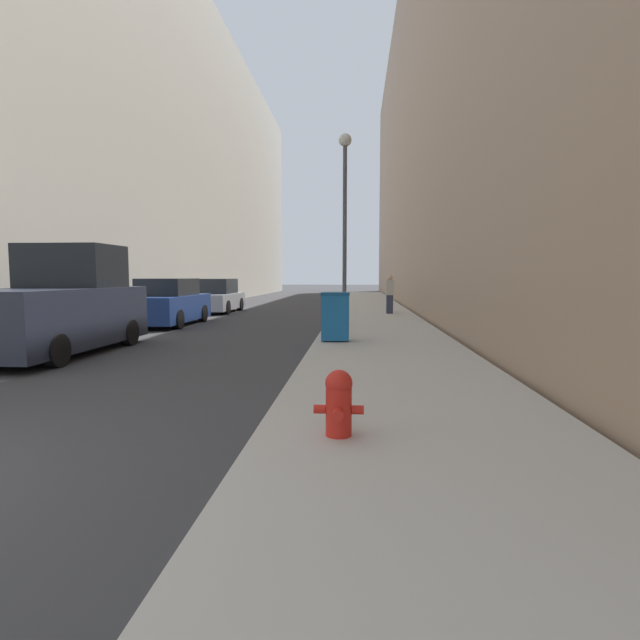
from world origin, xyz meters
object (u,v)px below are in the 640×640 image
pedestrian_on_sidewalk (390,294)px  lamppost (345,208)px  trash_bin (335,316)px  pickup_truck (56,308)px  fire_hydrant (339,401)px  parked_sedan_far (216,297)px  parked_sedan_near (169,304)px

pedestrian_on_sidewalk → lamppost: bearing=-107.9°
trash_bin → lamppost: lamppost is taller
pedestrian_on_sidewalk → pickup_truck: bearing=-126.5°
fire_hydrant → trash_bin: trash_bin is taller
trash_bin → pickup_truck: (-6.14, -1.62, 0.27)m
parked_sedan_far → pedestrian_on_sidewalk: pedestrian_on_sidewalk is taller
fire_hydrant → parked_sedan_far: size_ratio=0.15×
lamppost → trash_bin: bearing=-92.0°
fire_hydrant → pickup_truck: size_ratio=0.14×
pedestrian_on_sidewalk → parked_sedan_far: bearing=167.0°
trash_bin → parked_sedan_far: bearing=119.0°
lamppost → parked_sedan_near: (-6.24, 1.21, -3.09)m
trash_bin → parked_sedan_near: size_ratio=0.28×
pickup_truck → parked_sedan_near: 6.54m
parked_sedan_near → pedestrian_on_sidewalk: (8.04, 4.37, 0.19)m
parked_sedan_near → pedestrian_on_sidewalk: 9.15m
lamppost → parked_sedan_far: (-6.32, 7.46, -3.12)m
fire_hydrant → parked_sedan_far: (-6.54, 18.50, 0.26)m
pickup_truck → parked_sedan_far: bearing=90.3°
fire_hydrant → parked_sedan_near: parked_sedan_near is taller
parked_sedan_near → parked_sedan_far: parked_sedan_near is taller
pickup_truck → parked_sedan_far: size_ratio=1.14×
lamppost → pedestrian_on_sidewalk: size_ratio=3.68×
pickup_truck → pedestrian_on_sidewalk: 13.57m
parked_sedan_far → pedestrian_on_sidewalk: size_ratio=2.63×
trash_bin → lamppost: 4.84m
lamppost → pickup_truck: (-6.27, -5.33, -2.84)m
lamppost → pickup_truck: bearing=-139.6°
trash_bin → parked_sedan_far: 12.77m
pickup_truck → parked_sedan_near: (0.03, 6.54, -0.25)m
parked_sedan_far → fire_hydrant: bearing=-70.5°
lamppost → fire_hydrant: bearing=-88.9°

